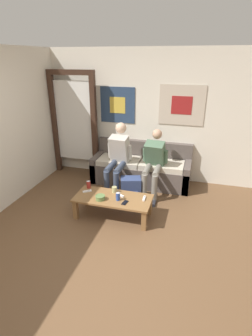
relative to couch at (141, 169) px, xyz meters
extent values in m
plane|color=brown|center=(-0.11, -2.37, -0.28)|extent=(18.00, 18.00, 0.00)
cube|color=silver|center=(-0.11, 0.35, 0.99)|extent=(10.00, 0.05, 2.55)
cube|color=navy|center=(-0.58, 0.31, 1.20)|extent=(0.71, 0.01, 0.71)
cube|color=gold|center=(-0.58, 0.31, 1.20)|extent=(0.32, 0.01, 0.32)
cube|color=beige|center=(0.68, 0.31, 1.25)|extent=(0.85, 0.01, 0.74)
cube|color=maroon|center=(0.68, 0.31, 1.25)|extent=(0.38, 0.01, 0.33)
cube|color=#382319|center=(-1.93, 0.12, 0.74)|extent=(0.10, 0.10, 2.05)
cube|color=#382319|center=(-1.03, 0.12, 0.74)|extent=(0.10, 0.10, 2.05)
cube|color=#382319|center=(-1.48, 0.12, 1.82)|extent=(1.00, 0.10, 0.10)
cube|color=silver|center=(-1.48, 0.14, 0.84)|extent=(0.82, 0.02, 1.64)
cube|color=#564C47|center=(0.00, 0.26, 0.12)|extent=(1.94, 0.13, 0.80)
cube|color=#564C47|center=(0.00, -0.09, -0.08)|extent=(1.94, 0.56, 0.40)
cube|color=#564C47|center=(-0.91, -0.09, -0.02)|extent=(0.12, 0.56, 0.52)
cube|color=#564C47|center=(0.91, -0.09, -0.02)|extent=(0.12, 0.56, 0.52)
cube|color=beige|center=(-0.43, -0.09, 0.17)|extent=(0.83, 0.52, 0.10)
cube|color=beige|center=(0.43, -0.09, 0.17)|extent=(0.83, 0.52, 0.10)
cube|color=olive|center=(-0.15, -1.35, 0.04)|extent=(1.21, 0.55, 0.03)
cube|color=olive|center=(-0.70, -1.13, -0.13)|extent=(0.07, 0.07, 0.31)
cube|color=olive|center=(0.40, -1.13, -0.13)|extent=(0.07, 0.07, 0.31)
cube|color=olive|center=(-0.70, -1.57, -0.13)|extent=(0.07, 0.07, 0.31)
cube|color=olive|center=(0.40, -1.57, -0.13)|extent=(0.07, 0.07, 0.31)
cylinder|color=#384256|center=(-0.46, -0.54, 0.22)|extent=(0.11, 0.47, 0.11)
cylinder|color=#384256|center=(-0.46, -0.78, -0.02)|extent=(0.10, 0.10, 0.48)
cube|color=#232328|center=(-0.46, -0.85, -0.26)|extent=(0.11, 0.25, 0.05)
cylinder|color=#384256|center=(-0.28, -0.54, 0.22)|extent=(0.11, 0.47, 0.11)
cylinder|color=#384256|center=(-0.28, -0.78, -0.02)|extent=(0.10, 0.10, 0.48)
cube|color=#232328|center=(-0.28, -0.85, -0.26)|extent=(0.11, 0.25, 0.05)
cube|color=beige|center=(-0.37, -0.25, 0.47)|extent=(0.37, 0.36, 0.56)
sphere|color=beige|center=(-0.37, -0.16, 0.86)|extent=(0.20, 0.20, 0.20)
cylinder|color=beige|center=(-0.56, -0.25, 0.43)|extent=(0.08, 0.11, 0.29)
cylinder|color=beige|center=(-0.18, -0.25, 0.43)|extent=(0.08, 0.11, 0.29)
cylinder|color=gray|center=(0.22, -0.51, 0.22)|extent=(0.11, 0.41, 0.11)
cylinder|color=gray|center=(0.22, -0.71, -0.02)|extent=(0.10, 0.10, 0.48)
cube|color=#232328|center=(0.22, -0.78, -0.26)|extent=(0.11, 0.25, 0.05)
cylinder|color=gray|center=(0.40, -0.51, 0.22)|extent=(0.11, 0.41, 0.11)
cylinder|color=gray|center=(0.40, -0.71, -0.02)|extent=(0.10, 0.10, 0.48)
cube|color=#232328|center=(0.40, -0.78, -0.26)|extent=(0.11, 0.25, 0.05)
cube|color=#4C6B51|center=(0.31, -0.23, 0.44)|extent=(0.38, 0.41, 0.52)
sphere|color=tan|center=(0.31, -0.10, 0.78)|extent=(0.18, 0.18, 0.18)
cylinder|color=#4C6B51|center=(0.11, -0.21, 0.40)|extent=(0.08, 0.12, 0.27)
cylinder|color=#4C6B51|center=(0.50, -0.21, 0.40)|extent=(0.08, 0.12, 0.27)
cube|color=navy|center=(-0.02, -0.72, -0.08)|extent=(0.41, 0.33, 0.41)
cube|color=navy|center=(0.01, -0.82, -0.17)|extent=(0.26, 0.15, 0.18)
cylinder|color=#607F47|center=(-0.31, -1.47, 0.09)|extent=(0.14, 0.14, 0.07)
torus|color=#607F47|center=(-0.31, -1.47, 0.12)|extent=(0.15, 0.15, 0.02)
cylinder|color=tan|center=(-0.18, -1.18, 0.11)|extent=(0.08, 0.08, 0.10)
cylinder|color=black|center=(-0.18, -1.18, 0.16)|extent=(0.00, 0.00, 0.01)
cylinder|color=#28479E|center=(-0.05, -1.41, 0.12)|extent=(0.07, 0.07, 0.12)
cylinder|color=silver|center=(-0.05, -1.41, 0.18)|extent=(0.06, 0.06, 0.00)
cylinder|color=maroon|center=(-0.64, -1.15, 0.12)|extent=(0.07, 0.07, 0.12)
cylinder|color=silver|center=(-0.64, -1.15, 0.18)|extent=(0.06, 0.06, 0.00)
cube|color=white|center=(-0.61, -1.29, 0.07)|extent=(0.14, 0.11, 0.02)
cylinder|color=#333842|center=(-0.58, -1.27, 0.09)|extent=(0.01, 0.01, 0.00)
cube|color=white|center=(-0.05, -1.27, 0.07)|extent=(0.14, 0.10, 0.02)
cylinder|color=#333842|center=(-0.08, -1.26, 0.09)|extent=(0.01, 0.01, 0.00)
cube|color=white|center=(0.33, -1.27, 0.07)|extent=(0.04, 0.15, 0.02)
cylinder|color=#333842|center=(0.33, -1.24, 0.09)|extent=(0.01, 0.01, 0.00)
cube|color=black|center=(0.08, -1.46, 0.06)|extent=(0.09, 0.14, 0.01)
cube|color=black|center=(0.08, -1.46, 0.07)|extent=(0.08, 0.13, 0.00)
camera|label=1|loc=(1.03, -4.75, 2.09)|focal=28.00mm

